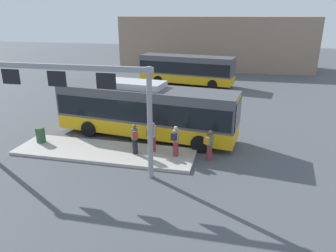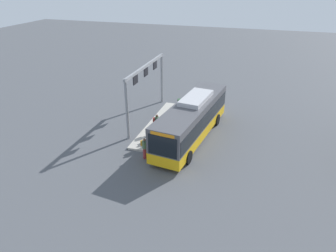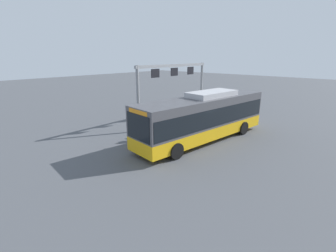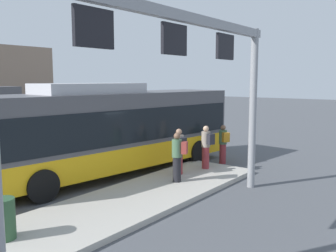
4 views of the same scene
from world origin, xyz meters
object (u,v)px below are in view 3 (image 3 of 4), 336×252
(person_waiting_far, at_px, (167,123))
(person_waiting_mid, at_px, (169,120))
(person_waiting_near, at_px, (135,134))
(person_boarding, at_px, (152,126))
(trash_bin, at_px, (213,113))
(bus_main, at_px, (204,116))

(person_waiting_far, bearing_deg, person_waiting_mid, 149.26)
(person_waiting_mid, bearing_deg, person_waiting_near, -107.40)
(person_boarding, bearing_deg, person_waiting_mid, 108.57)
(person_waiting_far, height_order, trash_bin, person_waiting_far)
(person_waiting_far, bearing_deg, person_waiting_near, -65.49)
(person_waiting_mid, bearing_deg, bus_main, -18.50)
(person_waiting_far, xyz_separation_m, trash_bin, (-6.76, -0.16, -0.44))
(person_waiting_far, bearing_deg, bus_main, 50.93)
(person_waiting_mid, bearing_deg, person_boarding, -108.19)
(person_boarding, xyz_separation_m, trash_bin, (-8.09, 0.17, -0.44))
(person_waiting_far, relative_size, trash_bin, 1.86)
(bus_main, height_order, person_waiting_far, bus_main)
(person_boarding, distance_m, person_waiting_near, 1.77)
(person_waiting_mid, xyz_separation_m, trash_bin, (-5.93, 0.37, -0.44))
(person_boarding, height_order, person_waiting_near, person_boarding)
(person_waiting_far, bearing_deg, person_boarding, -77.43)
(person_waiting_near, distance_m, trash_bin, 9.84)
(bus_main, bearing_deg, trash_bin, -148.21)
(bus_main, xyz_separation_m, person_waiting_mid, (0.27, -2.98, -0.76))
(person_boarding, bearing_deg, person_waiting_near, -69.68)
(person_boarding, relative_size, person_waiting_near, 1.00)
(person_waiting_near, relative_size, person_waiting_far, 1.00)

